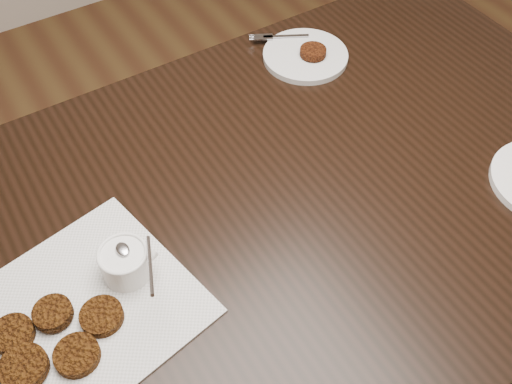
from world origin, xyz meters
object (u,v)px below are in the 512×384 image
(table, at_px, (284,295))
(sauce_ramekin, at_px, (122,252))
(plate_with_patty, at_px, (306,53))
(napkin, at_px, (88,306))

(table, bearing_deg, sauce_ramekin, 179.60)
(table, height_order, plate_with_patty, plate_with_patty)
(table, bearing_deg, plate_with_patty, 51.58)
(plate_with_patty, bearing_deg, table, -128.42)
(napkin, bearing_deg, sauce_ramekin, 17.09)
(sauce_ramekin, height_order, plate_with_patty, sauce_ramekin)
(sauce_ramekin, relative_size, plate_with_patty, 0.60)
(sauce_ramekin, bearing_deg, plate_with_patty, 28.49)
(table, distance_m, plate_with_patty, 0.56)
(plate_with_patty, bearing_deg, napkin, -152.80)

